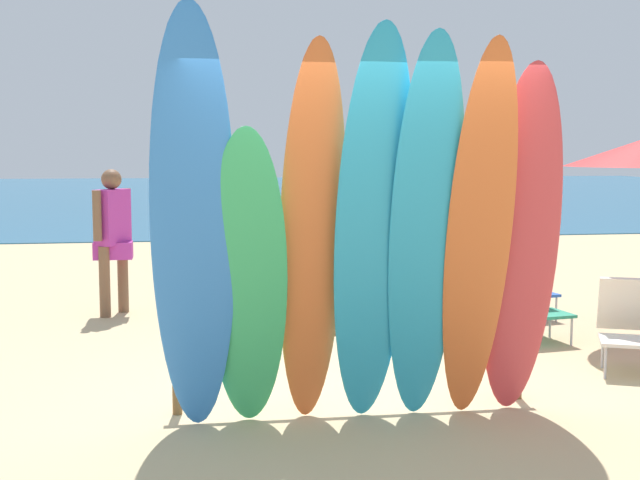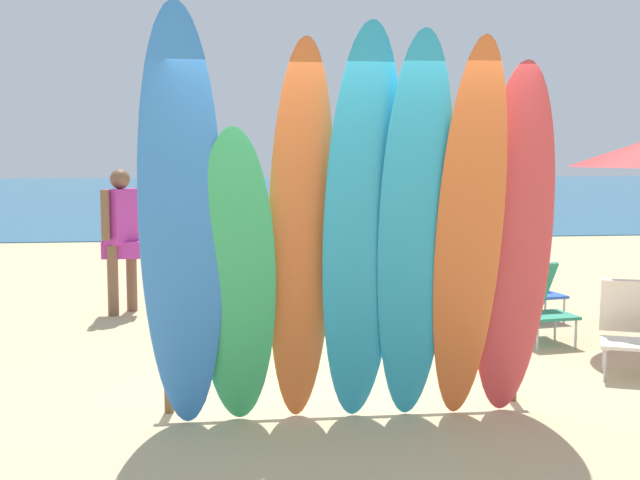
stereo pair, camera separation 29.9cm
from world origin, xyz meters
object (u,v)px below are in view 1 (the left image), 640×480
(surfboard_teal_4, at_px, (426,233))
(beach_chair_blue, at_px, (522,281))
(surfboard_red_6, at_px, (522,243))
(beach_chair_red, at_px, (629,322))
(surfboard_green_1, at_px, (248,280))
(surfboard_orange_2, at_px, (312,237))
(surfboard_blue_0, at_px, (193,225))
(beachgoer_photographing, at_px, (113,231))
(beach_chair_striped, at_px, (533,298))
(surfboard_teal_3, at_px, (373,229))
(beachgoer_near_rack, at_px, (342,235))
(beachgoer_by_water, at_px, (459,243))
(surfboard_orange_5, at_px, (479,236))
(surfboard_rack, at_px, (353,344))

(surfboard_teal_4, height_order, beach_chair_blue, surfboard_teal_4)
(surfboard_red_6, bearing_deg, beach_chair_red, 36.96)
(surfboard_green_1, height_order, surfboard_orange_2, surfboard_orange_2)
(surfboard_blue_0, xyz_separation_m, surfboard_orange_2, (0.81, 0.09, -0.10))
(beachgoer_photographing, height_order, beach_chair_blue, beachgoer_photographing)
(beachgoer_photographing, distance_m, beach_chair_blue, 4.79)
(surfboard_orange_2, distance_m, beachgoer_photographing, 4.70)
(beachgoer_photographing, height_order, beach_chair_striped, beachgoer_photographing)
(beach_chair_red, bearing_deg, surfboard_teal_3, -132.27)
(surfboard_teal_3, relative_size, beach_chair_striped, 3.45)
(beachgoer_photographing, bearing_deg, surfboard_teal_3, -121.43)
(surfboard_teal_4, xyz_separation_m, beach_chair_striped, (1.85, 2.49, -0.94))
(beachgoer_near_rack, bearing_deg, surfboard_teal_4, 54.71)
(surfboard_red_6, bearing_deg, beachgoer_by_water, 79.98)
(surfboard_orange_2, height_order, surfboard_red_6, surfboard_orange_2)
(surfboard_teal_4, xyz_separation_m, beachgoer_by_water, (1.24, 3.05, -0.41))
(surfboard_orange_2, distance_m, surfboard_red_6, 1.51)
(surfboard_teal_4, relative_size, surfboard_orange_5, 1.01)
(beachgoer_by_water, distance_m, beach_chair_striped, 0.97)
(beachgoer_photographing, bearing_deg, surfboard_orange_2, -125.64)
(surfboard_teal_4, bearing_deg, beach_chair_blue, 60.21)
(surfboard_blue_0, height_order, beach_chair_red, surfboard_blue_0)
(surfboard_orange_2, relative_size, surfboard_orange_5, 0.99)
(surfboard_green_1, xyz_separation_m, beach_chair_striped, (3.07, 2.39, -0.62))
(beachgoer_by_water, relative_size, beach_chair_striped, 2.01)
(surfboard_teal_4, xyz_separation_m, surfboard_orange_5, (0.37, -0.03, -0.02))
(surfboard_rack, xyz_separation_m, beach_chair_red, (2.60, 0.68, -0.05))
(surfboard_teal_3, relative_size, beachgoer_near_rack, 1.90)
(beach_chair_blue, bearing_deg, surfboard_blue_0, -147.26)
(beach_chair_striped, bearing_deg, beachgoer_near_rack, 111.81)
(beachgoer_by_water, bearing_deg, surfboard_teal_4, -72.13)
(beachgoer_by_water, height_order, beach_chair_red, beachgoer_by_water)
(surfboard_red_6, bearing_deg, surfboard_orange_5, -161.47)
(surfboard_teal_3, distance_m, beach_chair_striped, 3.43)
(beach_chair_blue, bearing_deg, surfboard_rack, -140.77)
(surfboard_blue_0, relative_size, surfboard_orange_5, 1.06)
(surfboard_rack, distance_m, beach_chair_red, 2.69)
(surfboard_rack, bearing_deg, beach_chair_striped, 41.16)
(surfboard_orange_5, height_order, surfboard_red_6, surfboard_orange_5)
(surfboard_rack, xyz_separation_m, surfboard_blue_0, (-1.18, -0.49, 0.96))
(surfboard_green_1, height_order, beachgoer_near_rack, surfboard_green_1)
(surfboard_green_1, relative_size, surfboard_red_6, 0.83)
(surfboard_orange_2, xyz_separation_m, surfboard_teal_4, (0.77, -0.11, 0.02))
(beachgoer_by_water, bearing_deg, beach_chair_red, -22.82)
(surfboard_orange_2, bearing_deg, surfboard_red_6, -5.69)
(surfboard_green_1, relative_size, beachgoer_near_rack, 1.44)
(surfboard_green_1, bearing_deg, surfboard_orange_5, 0.47)
(surfboard_green_1, bearing_deg, beachgoer_photographing, 110.92)
(surfboard_blue_0, height_order, surfboard_teal_4, surfboard_blue_0)
(beachgoer_by_water, xyz_separation_m, beachgoer_near_rack, (-0.91, 1.97, -0.09))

